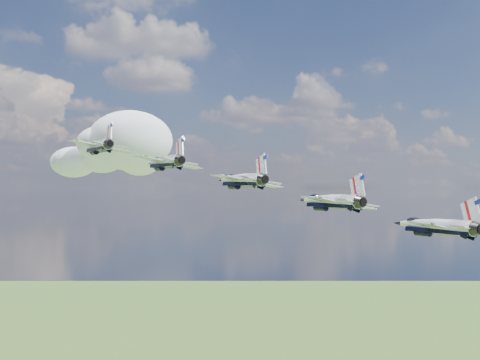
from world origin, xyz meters
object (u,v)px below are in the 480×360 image
object	(u,v)px
jet_0	(98,146)
jet_4	(433,226)
jet_2	(240,180)
jet_1	(164,162)
jet_3	(329,201)

from	to	relation	value
jet_0	jet_4	world-z (taller)	jet_0
jet_2	jet_1	bearing A→B (deg)	122.37
jet_1	jet_2	size ratio (longest dim) A/B	1.00
jet_2	jet_4	xyz separation A→B (m)	(16.90, -18.08, -5.30)
jet_1	jet_0	bearing A→B (deg)	122.37
jet_1	jet_3	xyz separation A→B (m)	(16.90, -18.08, -5.30)
jet_0	jet_3	distance (m)	37.97
jet_0	jet_4	distance (m)	50.62
jet_2	jet_4	distance (m)	25.31
jet_3	jet_0	bearing A→B (deg)	122.37
jet_2	jet_3	distance (m)	12.66
jet_1	jet_3	distance (m)	25.31
jet_0	jet_4	bearing A→B (deg)	-57.63
jet_2	jet_3	world-z (taller)	jet_2
jet_1	jet_2	world-z (taller)	jet_1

